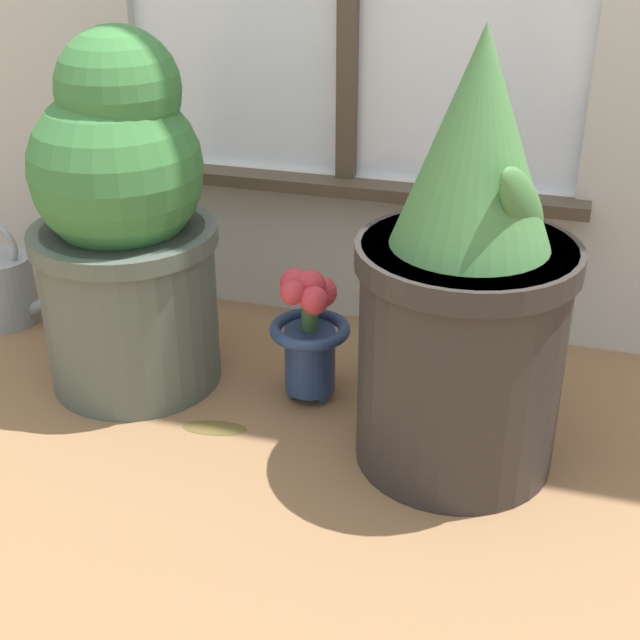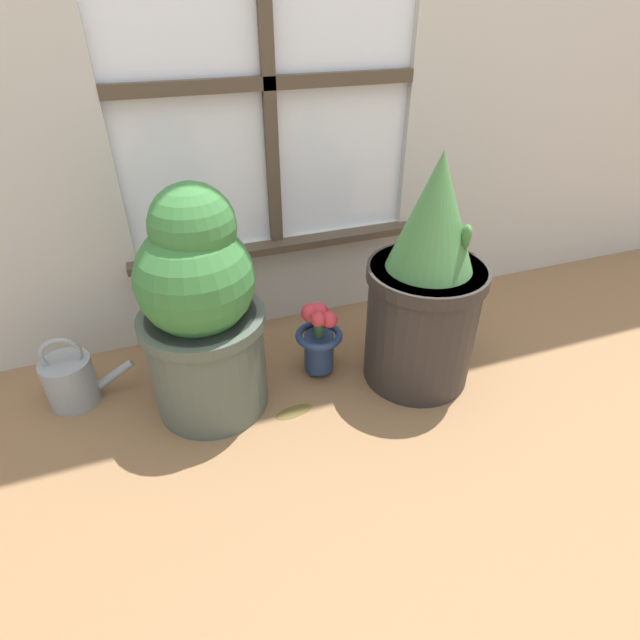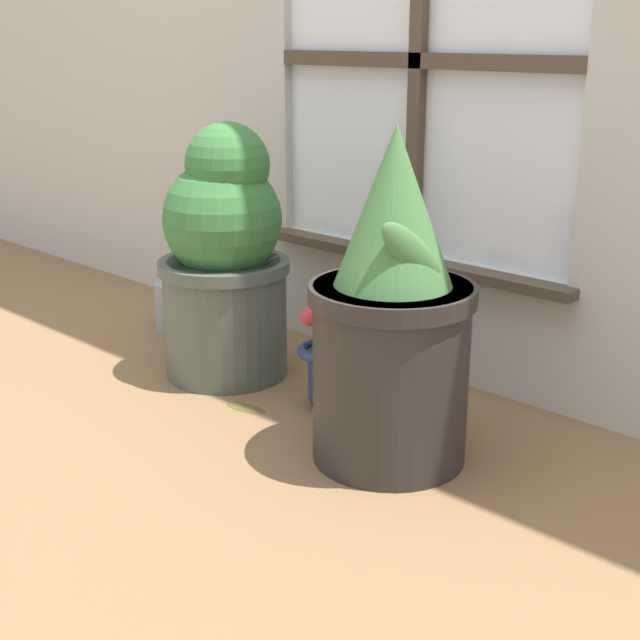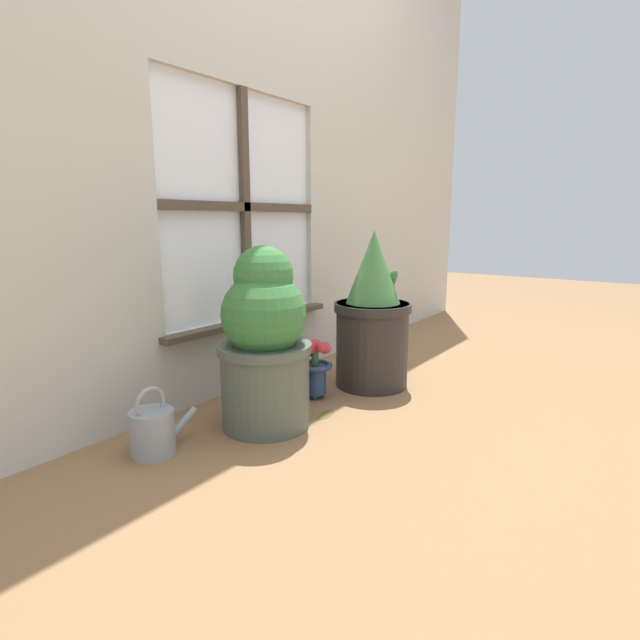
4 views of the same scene
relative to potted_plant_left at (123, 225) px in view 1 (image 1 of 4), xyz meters
name	(u,v)px [view 1 (image 1 of 4)]	position (x,y,z in m)	size (l,w,h in m)	color
ground_plane	(252,467)	(0.29, -0.20, -0.30)	(10.00, 10.00, 0.00)	olive
potted_plant_left	(123,225)	(0.00, 0.00, 0.00)	(0.32, 0.32, 0.63)	#4C564C
potted_plant_right	(466,290)	(0.59, -0.08, -0.01)	(0.33, 0.33, 0.67)	#2D2826
flower_vase	(309,329)	(0.32, 0.02, -0.17)	(0.14, 0.14, 0.24)	navy
watering_can	(3,287)	(-0.37, 0.13, -0.22)	(0.24, 0.13, 0.22)	gray
fallen_leaf	(215,426)	(0.20, -0.12, -0.30)	(0.12, 0.06, 0.01)	brown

